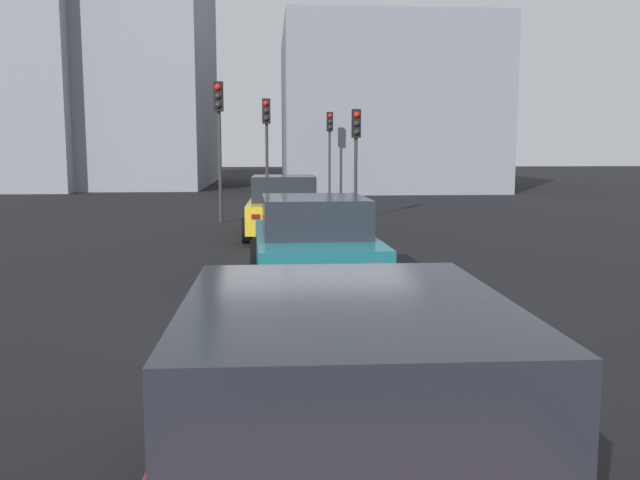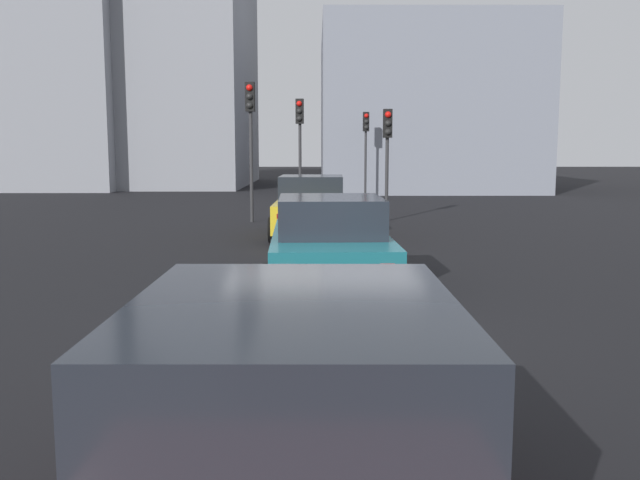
# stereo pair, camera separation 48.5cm
# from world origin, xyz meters

# --- Properties ---
(ground_plane) EXTENTS (160.00, 160.00, 0.20)m
(ground_plane) POSITION_xyz_m (0.00, 0.00, -0.10)
(ground_plane) COLOR black
(car_yellow_lead) EXTENTS (4.23, 2.14, 1.62)m
(car_yellow_lead) POSITION_xyz_m (9.06, 0.22, 0.77)
(car_yellow_lead) COLOR gold
(car_yellow_lead) RESTS_ON ground_plane
(car_teal_second) EXTENTS (4.50, 2.22, 1.54)m
(car_teal_second) POSITION_xyz_m (2.28, -0.13, 0.74)
(car_teal_second) COLOR #19606B
(car_teal_second) RESTS_ON ground_plane
(car_red_third) EXTENTS (4.71, 2.08, 1.58)m
(car_red_third) POSITION_xyz_m (-5.55, 0.20, 0.76)
(car_red_third) COLOR maroon
(car_red_third) RESTS_ON ground_plane
(traffic_light_near_left) EXTENTS (0.32, 0.28, 3.57)m
(traffic_light_near_left) POSITION_xyz_m (12.89, -2.16, 2.58)
(traffic_light_near_left) COLOR #2D2D30
(traffic_light_near_left) RESTS_ON ground_plane
(traffic_light_near_right) EXTENTS (0.32, 0.29, 4.03)m
(traffic_light_near_right) POSITION_xyz_m (23.62, -2.24, 2.90)
(traffic_light_near_right) COLOR #2D2D30
(traffic_light_near_right) RESTS_ON ground_plane
(traffic_light_far_left) EXTENTS (0.32, 0.30, 4.13)m
(traffic_light_far_left) POSITION_xyz_m (16.34, 0.71, 2.97)
(traffic_light_far_left) COLOR #2D2D30
(traffic_light_far_left) RESTS_ON ground_plane
(traffic_light_far_right) EXTENTS (0.32, 0.29, 4.37)m
(traffic_light_far_right) POSITION_xyz_m (12.58, 2.16, 3.13)
(traffic_light_far_right) COLOR #2D2D30
(traffic_light_far_right) RESTS_ON ground_plane
(building_facade_left) EXTENTS (13.72, 11.55, 9.16)m
(building_facade_left) POSITION_xyz_m (31.76, -6.00, 4.58)
(building_facade_left) COLOR gray
(building_facade_left) RESTS_ON ground_plane
(building_facade_center) EXTENTS (15.25, 10.97, 13.58)m
(building_facade_center) POSITION_xyz_m (35.97, 10.00, 6.79)
(building_facade_center) COLOR gray
(building_facade_center) RESTS_ON ground_plane
(building_facade_right) EXTENTS (12.88, 9.98, 17.85)m
(building_facade_right) POSITION_xyz_m (33.53, 16.00, 8.93)
(building_facade_right) COLOR gray
(building_facade_right) RESTS_ON ground_plane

